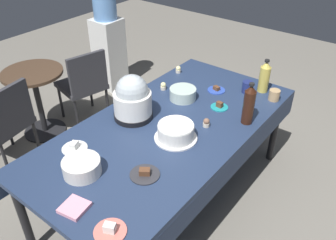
# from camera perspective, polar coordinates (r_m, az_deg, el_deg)

# --- Properties ---
(ground) EXTENTS (9.00, 9.00, 0.00)m
(ground) POSITION_cam_1_polar(r_m,az_deg,el_deg) (3.11, 0.00, -12.31)
(ground) COLOR slate
(potluck_table) EXTENTS (2.20, 1.10, 0.75)m
(potluck_table) POSITION_cam_1_polar(r_m,az_deg,el_deg) (2.66, 0.00, -2.00)
(potluck_table) COLOR navy
(potluck_table) RESTS_ON ground
(frosted_layer_cake) EXTENTS (0.31, 0.31, 0.12)m
(frosted_layer_cake) POSITION_cam_1_polar(r_m,az_deg,el_deg) (2.46, 1.27, -1.95)
(frosted_layer_cake) COLOR silver
(frosted_layer_cake) RESTS_ON potluck_table
(slow_cooker) EXTENTS (0.30, 0.30, 0.35)m
(slow_cooker) POSITION_cam_1_polar(r_m,az_deg,el_deg) (2.65, -5.78, 3.42)
(slow_cooker) COLOR black
(slow_cooker) RESTS_ON potluck_table
(glass_salad_bowl) EXTENTS (0.22, 0.22, 0.10)m
(glass_salad_bowl) POSITION_cam_1_polar(r_m,az_deg,el_deg) (2.94, 2.41, 4.27)
(glass_salad_bowl) COLOR #B2C6BC
(glass_salad_bowl) RESTS_ON potluck_table
(ceramic_snack_bowl) EXTENTS (0.24, 0.24, 0.10)m
(ceramic_snack_bowl) POSITION_cam_1_polar(r_m,az_deg,el_deg) (2.25, -13.79, -7.40)
(ceramic_snack_bowl) COLOR silver
(ceramic_snack_bowl) RESTS_ON potluck_table
(dessert_plate_coral) EXTENTS (0.17, 0.17, 0.06)m
(dessert_plate_coral) POSITION_cam_1_polar(r_m,az_deg,el_deg) (1.92, -9.36, -17.19)
(dessert_plate_coral) COLOR #E07266
(dessert_plate_coral) RESTS_ON potluck_table
(dessert_plate_charcoal) EXTENTS (0.19, 0.19, 0.05)m
(dessert_plate_charcoal) POSITION_cam_1_polar(r_m,az_deg,el_deg) (2.20, -3.78, -8.65)
(dessert_plate_charcoal) COLOR #2D2D33
(dessert_plate_charcoal) RESTS_ON potluck_table
(dessert_plate_teal) EXTENTS (0.14, 0.14, 0.05)m
(dessert_plate_teal) POSITION_cam_1_polar(r_m,az_deg,el_deg) (2.86, 8.32, 2.21)
(dessert_plate_teal) COLOR teal
(dessert_plate_teal) RESTS_ON potluck_table
(dessert_plate_cobalt) EXTENTS (0.15, 0.15, 0.04)m
(dessert_plate_cobalt) POSITION_cam_1_polar(r_m,az_deg,el_deg) (3.10, 7.83, 4.89)
(dessert_plate_cobalt) COLOR #2D4CB2
(dessert_plate_cobalt) RESTS_ON potluck_table
(dessert_plate_white) EXTENTS (0.17, 0.17, 0.05)m
(dessert_plate_white) POSITION_cam_1_polar(r_m,az_deg,el_deg) (2.48, -14.89, -4.29)
(dessert_plate_white) COLOR white
(dessert_plate_white) RESTS_ON potluck_table
(cupcake_vanilla) EXTENTS (0.05, 0.05, 0.07)m
(cupcake_vanilla) POSITION_cam_1_polar(r_m,az_deg,el_deg) (2.61, 6.23, -0.44)
(cupcake_vanilla) COLOR beige
(cupcake_vanilla) RESTS_ON potluck_table
(cupcake_cocoa) EXTENTS (0.05, 0.05, 0.07)m
(cupcake_cocoa) POSITION_cam_1_polar(r_m,az_deg,el_deg) (3.08, -0.76, 5.51)
(cupcake_cocoa) COLOR beige
(cupcake_cocoa) RESTS_ON potluck_table
(cupcake_berry) EXTENTS (0.05, 0.05, 0.07)m
(cupcake_berry) POSITION_cam_1_polar(r_m,az_deg,el_deg) (3.38, 1.68, 8.17)
(cupcake_berry) COLOR beige
(cupcake_berry) RESTS_ON potluck_table
(soda_bottle_ginger_ale) EXTENTS (0.09, 0.09, 0.29)m
(soda_bottle_ginger_ale) POSITION_cam_1_polar(r_m,az_deg,el_deg) (3.12, 15.34, 6.75)
(soda_bottle_ginger_ale) COLOR gold
(soda_bottle_ginger_ale) RESTS_ON potluck_table
(soda_bottle_cola) EXTENTS (0.09, 0.09, 0.33)m
(soda_bottle_cola) POSITION_cam_1_polar(r_m,az_deg,el_deg) (2.64, 12.95, 2.43)
(soda_bottle_cola) COLOR #33190F
(soda_bottle_cola) RESTS_ON potluck_table
(coffee_mug_tan) EXTENTS (0.13, 0.09, 0.09)m
(coffee_mug_tan) POSITION_cam_1_polar(r_m,az_deg,el_deg) (3.05, 16.84, 3.92)
(coffee_mug_tan) COLOR tan
(coffee_mug_tan) RESTS_ON potluck_table
(coffee_mug_navy) EXTENTS (0.13, 0.09, 0.10)m
(coffee_mug_navy) POSITION_cam_1_polar(r_m,az_deg,el_deg) (3.11, 12.74, 5.27)
(coffee_mug_navy) COLOR navy
(coffee_mug_navy) RESTS_ON potluck_table
(paper_napkin_stack) EXTENTS (0.16, 0.16, 0.02)m
(paper_napkin_stack) POSITION_cam_1_polar(r_m,az_deg,el_deg) (2.07, -14.90, -13.52)
(paper_napkin_stack) COLOR pink
(paper_napkin_stack) RESTS_ON potluck_table
(maroon_chair_left) EXTENTS (0.52, 0.52, 0.85)m
(maroon_chair_left) POSITION_cam_1_polar(r_m,az_deg,el_deg) (3.46, -24.89, -0.07)
(maroon_chair_left) COLOR #333338
(maroon_chair_left) RESTS_ON ground
(maroon_chair_right) EXTENTS (0.52, 0.52, 0.85)m
(maroon_chair_right) POSITION_cam_1_polar(r_m,az_deg,el_deg) (3.87, -13.45, 5.95)
(maroon_chair_right) COLOR #333338
(maroon_chair_right) RESTS_ON ground
(round_cafe_table) EXTENTS (0.60, 0.60, 0.72)m
(round_cafe_table) POSITION_cam_1_polar(r_m,az_deg,el_deg) (3.82, -20.54, 4.38)
(round_cafe_table) COLOR #473323
(round_cafe_table) RESTS_ON ground
(water_cooler) EXTENTS (0.32, 0.32, 1.24)m
(water_cooler) POSITION_cam_1_polar(r_m,az_deg,el_deg) (4.56, -9.64, 12.10)
(water_cooler) COLOR silver
(water_cooler) RESTS_ON ground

